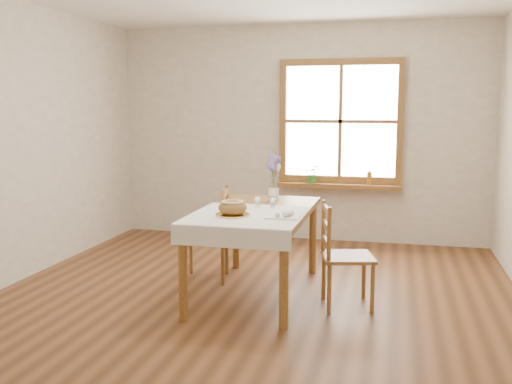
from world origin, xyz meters
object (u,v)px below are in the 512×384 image
dining_table (256,219)px  flower_vase (273,195)px  chair_right (348,255)px  bread_plate (233,215)px  chair_left (206,234)px

dining_table → flower_vase: bearing=84.1°
dining_table → flower_vase: size_ratio=14.95×
dining_table → chair_right: (0.80, -0.13, -0.24)m
chair_right → flower_vase: bearing=36.3°
dining_table → bread_plate: (-0.10, -0.39, 0.10)m
flower_vase → chair_left: bearing=-163.0°
chair_right → bread_plate: (-0.90, -0.25, 0.34)m
chair_left → flower_vase: (0.61, 0.19, 0.36)m
flower_vase → chair_right: bearing=-39.2°
chair_left → flower_vase: bearing=96.2°
dining_table → flower_vase: 0.50m
dining_table → bread_plate: size_ratio=5.99×
chair_left → bread_plate: chair_left is taller
chair_left → bread_plate: size_ratio=3.29×
dining_table → chair_right: size_ratio=1.87×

